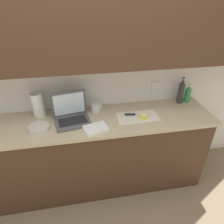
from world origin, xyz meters
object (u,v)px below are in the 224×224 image
Objects in this scene: bottle_oil_tall at (188,94)px; bowl_white at (39,128)px; bottle_green_soda at (181,91)px; lemon_half_cut at (144,116)px; paper_towel_roll at (38,105)px; measuring_cup at (96,107)px; cutting_board at (138,117)px; knife at (133,114)px; laptop at (71,114)px.

bottle_oil_tall is 1.16× the size of bowl_white.
bottle_green_soda reaches higher than bowl_white.
bottle_green_soda is (0.51, 0.26, 0.11)m from lemon_half_cut.
lemon_half_cut is at bearing -153.16° from bottle_green_soda.
paper_towel_roll is at bearing 95.02° from bowl_white.
measuring_cup is 0.59m from paper_towel_roll.
paper_towel_roll is at bearing 168.12° from cutting_board.
bottle_oil_tall is at bearing 0.00° from bottle_green_soda.
paper_towel_roll is (-1.00, 0.21, 0.13)m from cutting_board.
paper_towel_roll is at bearing 179.19° from measuring_cup.
bottle_oil_tall reaches higher than knife.
bottle_green_soda is (1.24, 0.16, 0.08)m from laptop.
knife is 0.73m from bottle_oil_tall.
cutting_board is 1.38× the size of bottle_green_soda.
laptop is at bearing -152.71° from measuring_cup.
laptop is at bearing -174.07° from knife.
measuring_cup is (0.26, 0.13, -0.02)m from laptop.
cutting_board is 0.70m from bottle_oil_tall.
knife is 0.97m from paper_towel_roll.
lemon_half_cut is 1.08m from paper_towel_roll.
bottle_green_soda is at bearing -180.00° from bottle_oil_tall.
lemon_half_cut is 0.25× the size of bottle_green_soda.
paper_towel_roll is at bearing 178.70° from knife.
bottle_green_soda is 0.10m from bottle_oil_tall.
paper_towel_roll reaches higher than knife.
cutting_board is 0.06m from knife.
bottle_green_soda is 0.99m from measuring_cup.
knife is at bearing 142.66° from cutting_board.
paper_towel_roll is at bearing -179.45° from bottle_oil_tall.
lemon_half_cut is 0.35× the size of bottle_oil_tall.
bottle_green_soda is at bearing 0.58° from paper_towel_roll.
measuring_cup is at bearing -0.81° from paper_towel_roll.
bowl_white reaches higher than knife.
laptop is at bearing -172.80° from bottle_green_soda.
laptop is at bearing -173.30° from bottle_oil_tall.
bottle_oil_tall is at bearing 18.95° from cutting_board.
bottle_oil_tall is at bearing 24.45° from knife.
measuring_cup is at bearing 24.55° from bowl_white.
bowl_white is (-0.93, -0.09, 0.01)m from knife.
laptop is 1.23× the size of bottle_green_soda.
bottle_green_soda is 1.56m from paper_towel_roll.
bottle_oil_tall reaches higher than cutting_board.
bottle_green_soda reaches higher than laptop.
lemon_half_cut is (0.72, -0.10, -0.04)m from laptop.
bowl_white is (-0.30, -0.12, -0.04)m from laptop.
knife is (-0.04, 0.03, 0.01)m from cutting_board.
bottle_oil_tall is at bearing 9.70° from bowl_white.
paper_towel_roll is at bearing 166.85° from lemon_half_cut.
cutting_board is 0.46m from measuring_cup.
measuring_cup reaches higher than bowl_white.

